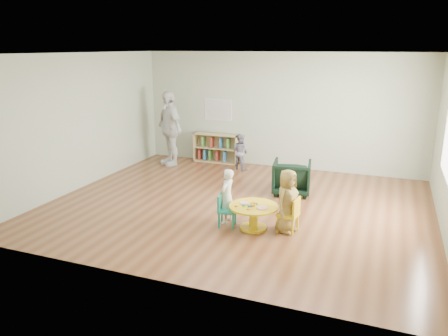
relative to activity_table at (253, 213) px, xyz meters
name	(u,v)px	position (x,y,z in m)	size (l,w,h in m)	color
room	(240,106)	(-0.59, 0.96, 1.61)	(7.10, 7.00, 2.80)	brown
activity_table	(253,213)	(0.00, 0.00, 0.00)	(0.81, 0.81, 0.45)	gold
kid_chair_left	(225,209)	(-0.48, -0.06, 0.01)	(0.34, 0.34, 0.55)	#167964
kid_chair_right	(291,214)	(0.60, 0.09, 0.03)	(0.35, 0.35, 0.59)	gold
bookshelf	(216,148)	(-2.21, 3.82, 0.09)	(1.20, 0.30, 0.75)	tan
alphabet_poster	(218,110)	(-2.20, 3.94, 1.07)	(0.74, 0.01, 0.54)	white
armchair	(292,177)	(0.19, 2.00, 0.07)	(0.74, 0.76, 0.69)	black
child_left	(227,196)	(-0.50, 0.10, 0.19)	(0.34, 0.23, 0.94)	silver
child_right	(287,201)	(0.53, 0.10, 0.24)	(0.51, 0.33, 1.04)	yellow
toddler	(240,152)	(-1.39, 3.34, 0.16)	(0.43, 0.34, 0.89)	#18173A
adult_caretaker	(169,128)	(-3.21, 3.15, 0.66)	(1.10, 0.46, 1.87)	silver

